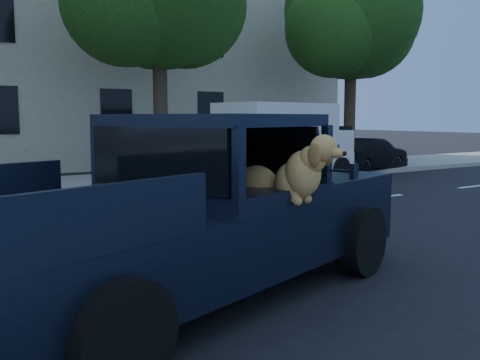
% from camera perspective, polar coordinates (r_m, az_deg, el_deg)
% --- Properties ---
extents(ground, '(120.00, 120.00, 0.00)m').
position_cam_1_polar(ground, '(6.31, -13.57, -11.64)').
color(ground, black).
rests_on(ground, ground).
extents(lane_stripes, '(21.60, 0.14, 0.01)m').
position_cam_1_polar(lane_stripes, '(10.09, -9.23, -4.58)').
color(lane_stripes, silver).
rests_on(lane_stripes, ground).
extents(street_tree_right, '(6.00, 5.20, 8.60)m').
position_cam_1_polar(street_tree_right, '(21.73, 11.87, 16.51)').
color(street_tree_right, '#332619').
rests_on(street_tree_right, ground).
extents(building_main, '(26.00, 6.00, 9.00)m').
position_cam_1_polar(building_main, '(22.86, -20.67, 12.66)').
color(building_main, beige).
rests_on(building_main, ground).
extents(pickup_truck, '(5.99, 3.80, 2.00)m').
position_cam_1_polar(pickup_truck, '(5.85, -5.42, -6.08)').
color(pickup_truck, black).
rests_on(pickup_truck, ground).
extents(mail_truck, '(4.61, 2.81, 2.38)m').
position_cam_1_polar(mail_truck, '(16.37, 4.64, 3.45)').
color(mail_truck, silver).
rests_on(mail_truck, ground).
extents(parked_sedan, '(2.21, 3.99, 1.25)m').
position_cam_1_polar(parked_sedan, '(19.48, 13.37, 2.58)').
color(parked_sedan, black).
rests_on(parked_sedan, ground).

